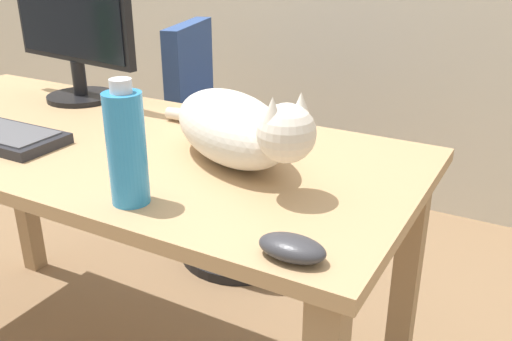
# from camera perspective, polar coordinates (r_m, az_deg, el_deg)

# --- Properties ---
(desk) EXTENTS (1.54, 0.66, 0.74)m
(desk) POSITION_cam_1_polar(r_m,az_deg,el_deg) (1.46, -14.88, -0.67)
(desk) COLOR tan
(desk) RESTS_ON ground_plane
(office_chair) EXTENTS (0.50, 0.48, 0.91)m
(office_chair) POSITION_cam_1_polar(r_m,az_deg,el_deg) (2.15, -2.95, 0.78)
(office_chair) COLOR black
(office_chair) RESTS_ON ground_plane
(monitor) EXTENTS (0.48, 0.20, 0.41)m
(monitor) POSITION_cam_1_polar(r_m,az_deg,el_deg) (1.72, -18.25, 14.17)
(monitor) COLOR black
(monitor) RESTS_ON desk
(cat) EXTENTS (0.54, 0.35, 0.20)m
(cat) POSITION_cam_1_polar(r_m,az_deg,el_deg) (1.18, -2.06, 4.39)
(cat) COLOR silver
(cat) RESTS_ON desk
(computer_mouse) EXTENTS (0.11, 0.06, 0.04)m
(computer_mouse) POSITION_cam_1_polar(r_m,az_deg,el_deg) (0.86, 3.69, -7.86)
(computer_mouse) COLOR #333338
(computer_mouse) RESTS_ON desk
(spray_bottle) EXTENTS (0.07, 0.07, 0.23)m
(spray_bottle) POSITION_cam_1_polar(r_m,az_deg,el_deg) (1.02, -13.04, 2.31)
(spray_bottle) COLOR #2D8CD1
(spray_bottle) RESTS_ON desk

